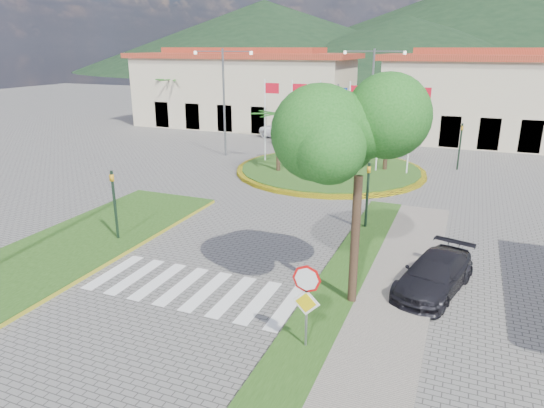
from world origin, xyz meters
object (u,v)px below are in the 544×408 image
at_px(stop_sign, 306,294).
at_px(car_dark_b, 400,135).
at_px(roundabout_island, 330,170).
at_px(car_dark_a, 295,136).
at_px(car_side_right, 434,274).
at_px(deciduous_tree, 360,151).
at_px(white_van, 286,131).

height_order(stop_sign, car_dark_b, stop_sign).
height_order(roundabout_island, car_dark_a, roundabout_island).
xyz_separation_m(roundabout_island, car_side_right, (7.91, -15.00, 0.46)).
bearing_deg(car_side_right, stop_sign, -106.23).
height_order(car_dark_a, car_dark_b, car_dark_a).
relative_size(car_dark_a, car_dark_b, 1.11).
height_order(stop_sign, car_dark_a, stop_sign).
bearing_deg(car_dark_b, roundabout_island, 147.15).
height_order(stop_sign, deciduous_tree, deciduous_tree).
height_order(white_van, car_side_right, white_van).
bearing_deg(car_dark_b, white_van, 84.19).
distance_m(roundabout_island, white_van, 12.79).
relative_size(white_van, car_dark_b, 1.40).
bearing_deg(car_dark_b, car_side_right, 169.15).
distance_m(stop_sign, deciduous_tree, 4.59).
xyz_separation_m(roundabout_island, car_dark_b, (2.74, 13.30, 0.41)).
bearing_deg(roundabout_island, car_side_right, -62.20).
relative_size(roundabout_island, car_side_right, 2.90).
height_order(roundabout_island, car_side_right, roundabout_island).
bearing_deg(car_dark_a, stop_sign, 177.26).
bearing_deg(car_side_right, roundabout_island, 132.47).
distance_m(roundabout_island, car_dark_b, 13.58).
distance_m(stop_sign, car_dark_a, 30.74).
bearing_deg(white_van, stop_sign, -141.02).
distance_m(stop_sign, car_dark_b, 33.43).
xyz_separation_m(deciduous_tree, car_dark_b, (-2.75, 30.30, -4.59)).
xyz_separation_m(deciduous_tree, car_dark_a, (-11.13, 25.82, -4.51)).
xyz_separation_m(white_van, car_dark_a, (1.57, -1.74, -0.02)).
relative_size(white_van, car_dark_a, 1.26).
xyz_separation_m(roundabout_island, car_dark_a, (-5.63, 8.82, 0.50)).
xyz_separation_m(stop_sign, car_side_right, (3.01, 5.04, -1.16)).
distance_m(stop_sign, car_side_right, 5.98).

